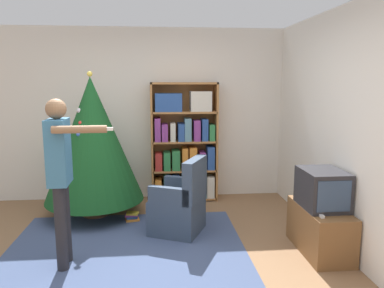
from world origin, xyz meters
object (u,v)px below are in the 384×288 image
(christmas_tree, at_px, (93,140))
(armchair, at_px, (180,206))
(bookshelf, at_px, (184,145))
(television, at_px, (322,189))
(standing_person, at_px, (61,169))

(christmas_tree, xyz_separation_m, armchair, (1.12, -0.70, -0.72))
(armchair, bearing_deg, bookshelf, -161.98)
(television, xyz_separation_m, christmas_tree, (-2.57, 1.36, 0.34))
(armchair, height_order, standing_person, standing_person)
(christmas_tree, distance_m, armchair, 1.50)
(bookshelf, distance_m, standing_person, 2.39)
(standing_person, bearing_deg, armchair, 120.00)
(television, bearing_deg, christmas_tree, 152.05)
(television, distance_m, christmas_tree, 2.93)
(television, distance_m, standing_person, 2.66)
(christmas_tree, bearing_deg, armchair, -31.99)
(armchair, bearing_deg, television, 89.92)
(bookshelf, bearing_deg, armchair, -96.51)
(television, relative_size, armchair, 0.58)
(armchair, xyz_separation_m, standing_person, (-1.19, -0.72, 0.66))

